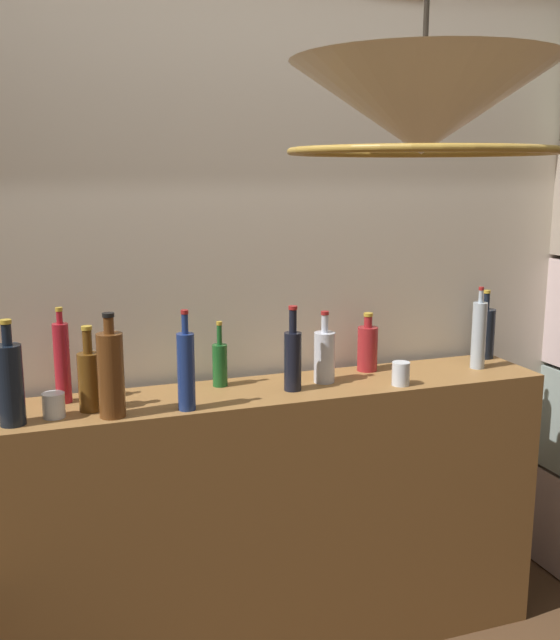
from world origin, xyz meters
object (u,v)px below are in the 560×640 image
(liquor_bottle_sherry, at_px, (220,363))
(liquor_bottle_gin, at_px, (89,379))
(liquor_bottle_whiskey, at_px, (186,370))
(liquor_bottle_scotch, at_px, (479,335))
(liquor_bottle_amaro, at_px, (367,347))
(liquor_bottle_bourbon, at_px, (293,358))
(glass_tumbler_rocks, at_px, (54,405))
(liquor_bottle_mezcal, at_px, (111,373))
(glass_tumbler_highball, at_px, (401,374))
(pendant_lamp, at_px, (423,111))
(liquor_bottle_vermouth, at_px, (10,383))
(liquor_bottle_vodka, at_px, (485,332))
(liquor_bottle_rum, at_px, (324,356))
(liquor_bottle_rye, at_px, (62,362))

(liquor_bottle_sherry, bearing_deg, liquor_bottle_gin, -164.74)
(liquor_bottle_sherry, bearing_deg, liquor_bottle_whiskey, -127.49)
(liquor_bottle_scotch, height_order, liquor_bottle_amaro, liquor_bottle_scotch)
(liquor_bottle_bourbon, relative_size, glass_tumbler_rocks, 3.84)
(liquor_bottle_scotch, bearing_deg, liquor_bottle_whiskey, -174.16)
(liquor_bottle_gin, relative_size, liquor_bottle_whiskey, 0.85)
(liquor_bottle_bourbon, xyz_separation_m, glass_tumbler_rocks, (-0.78, -0.02, -0.07))
(liquor_bottle_mezcal, bearing_deg, liquor_bottle_gin, 125.43)
(liquor_bottle_whiskey, bearing_deg, liquor_bottle_gin, 162.30)
(glass_tumbler_rocks, bearing_deg, liquor_bottle_whiskey, -8.83)
(liquor_bottle_bourbon, xyz_separation_m, liquor_bottle_scotch, (0.76, 0.03, 0.02))
(liquor_bottle_bourbon, bearing_deg, liquor_bottle_amaro, 22.12)
(liquor_bottle_gin, height_order, glass_tumbler_highball, liquor_bottle_gin)
(liquor_bottle_mezcal, height_order, pendant_lamp, pendant_lamp)
(liquor_bottle_bourbon, distance_m, liquor_bottle_whiskey, 0.39)
(liquor_bottle_vermouth, distance_m, pendant_lamp, 1.38)
(liquor_bottle_scotch, distance_m, liquor_bottle_whiskey, 1.15)
(liquor_bottle_vermouth, distance_m, glass_tumbler_rocks, 0.15)
(liquor_bottle_vodka, height_order, liquor_bottle_rum, liquor_bottle_vodka)
(liquor_bottle_gin, bearing_deg, liquor_bottle_rum, 3.30)
(liquor_bottle_sherry, height_order, glass_tumbler_highball, liquor_bottle_sherry)
(liquor_bottle_vermouth, height_order, liquor_bottle_scotch, liquor_bottle_vermouth)
(glass_tumbler_highball, bearing_deg, pendant_lamp, -117.26)
(liquor_bottle_rye, bearing_deg, liquor_bottle_mezcal, -56.10)
(liquor_bottle_bourbon, xyz_separation_m, liquor_bottle_vermouth, (-0.90, -0.05, 0.01))
(liquor_bottle_amaro, xyz_separation_m, glass_tumbler_rocks, (-1.13, -0.16, -0.05))
(liquor_bottle_mezcal, bearing_deg, pendant_lamp, -49.17)
(liquor_bottle_vodka, height_order, liquor_bottle_mezcal, liquor_bottle_mezcal)
(liquor_bottle_bourbon, relative_size, liquor_bottle_whiskey, 0.92)
(liquor_bottle_mezcal, height_order, glass_tumbler_rocks, liquor_bottle_mezcal)
(liquor_bottle_sherry, relative_size, liquor_bottle_scotch, 0.73)
(liquor_bottle_sherry, height_order, liquor_bottle_rum, liquor_bottle_rum)
(liquor_bottle_sherry, relative_size, liquor_bottle_rum, 0.90)
(liquor_bottle_vodka, relative_size, glass_tumbler_rocks, 3.60)
(pendant_lamp, bearing_deg, glass_tumbler_highball, 62.74)
(glass_tumbler_highball, bearing_deg, liquor_bottle_sherry, 161.40)
(liquor_bottle_vermouth, relative_size, glass_tumbler_highball, 3.84)
(liquor_bottle_whiskey, bearing_deg, liquor_bottle_rye, 150.33)
(liquor_bottle_scotch, xyz_separation_m, liquor_bottle_amaro, (-0.41, 0.11, -0.04))
(liquor_bottle_bourbon, relative_size, liquor_bottle_gin, 1.08)
(pendant_lamp, bearing_deg, liquor_bottle_sherry, 103.82)
(liquor_bottle_rum, bearing_deg, liquor_bottle_amaro, 22.49)
(liquor_bottle_rum, bearing_deg, liquor_bottle_gin, -176.70)
(liquor_bottle_vermouth, xyz_separation_m, liquor_bottle_vodka, (1.77, 0.21, -0.02))
(liquor_bottle_scotch, bearing_deg, glass_tumbler_rocks, -177.93)
(liquor_bottle_vodka, xyz_separation_m, glass_tumbler_highball, (-0.50, -0.23, -0.06))
(liquor_bottle_sherry, distance_m, liquor_bottle_vodka, 1.10)
(pendant_lamp, bearing_deg, liquor_bottle_scotch, 47.47)
(liquor_bottle_sherry, bearing_deg, liquor_bottle_vodka, 1.47)
(liquor_bottle_sherry, distance_m, pendant_lamp, 1.23)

